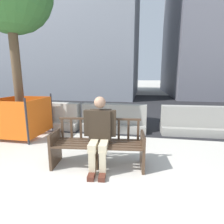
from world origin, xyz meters
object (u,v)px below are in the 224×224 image
(seated_person, at_px, (100,132))
(jersey_barrier_right, at_px, (196,123))
(street_bench, at_px, (98,146))
(jersey_barrier_left, at_px, (51,117))
(construction_fence, at_px, (21,116))
(jersey_barrier_centre, at_px, (114,120))

(seated_person, relative_size, jersey_barrier_right, 0.65)
(street_bench, xyz_separation_m, jersey_barrier_left, (-2.20, 2.25, -0.06))
(jersey_barrier_left, height_order, construction_fence, construction_fence)
(jersey_barrier_left, bearing_deg, seated_person, -45.72)
(street_bench, height_order, jersey_barrier_right, street_bench)
(jersey_barrier_left, bearing_deg, jersey_barrier_right, 0.69)
(street_bench, distance_m, construction_fence, 2.89)
(seated_person, distance_m, jersey_barrier_right, 3.32)
(jersey_barrier_centre, bearing_deg, construction_fence, -158.92)
(jersey_barrier_left, height_order, jersey_barrier_right, same)
(street_bench, distance_m, jersey_barrier_right, 3.30)
(jersey_barrier_centre, height_order, construction_fence, construction_fence)
(jersey_barrier_right, bearing_deg, street_bench, -135.69)
(construction_fence, bearing_deg, jersey_barrier_left, 68.18)
(seated_person, relative_size, jersey_barrier_left, 0.65)
(seated_person, bearing_deg, construction_fence, 152.48)
(jersey_barrier_right, xyz_separation_m, construction_fence, (-4.93, -0.99, 0.25))
(jersey_barrier_centre, distance_m, construction_fence, 2.69)
(street_bench, relative_size, jersey_barrier_centre, 0.86)
(construction_fence, bearing_deg, jersey_barrier_right, 11.36)
(jersey_barrier_right, bearing_deg, construction_fence, -168.64)
(seated_person, bearing_deg, jersey_barrier_centre, 92.94)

